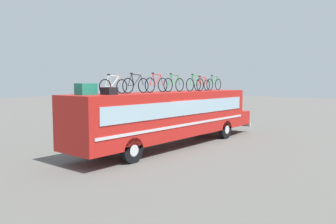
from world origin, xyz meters
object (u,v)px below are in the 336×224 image
at_px(rooftop_bicycle_1, 114,86).
at_px(rooftop_bicycle_5, 195,84).
at_px(bus, 172,115).
at_px(rooftop_bicycle_6, 202,84).
at_px(rooftop_bicycle_7, 214,84).
at_px(luggage_bag_2, 109,91).
at_px(luggage_bag_1, 86,89).
at_px(rooftop_bicycle_2, 136,85).
at_px(rooftop_bicycle_4, 174,84).
at_px(rooftop_bicycle_3, 156,84).

distance_m(rooftop_bicycle_1, rooftop_bicycle_5, 5.56).
bearing_deg(bus, rooftop_bicycle_6, 1.54).
bearing_deg(rooftop_bicycle_5, bus, 167.95).
distance_m(rooftop_bicycle_6, rooftop_bicycle_7, 1.39).
height_order(bus, luggage_bag_2, luggage_bag_2).
relative_size(luggage_bag_1, rooftop_bicycle_2, 0.44).
relative_size(rooftop_bicycle_4, rooftop_bicycle_6, 1.03).
relative_size(bus, luggage_bag_2, 23.89).
relative_size(rooftop_bicycle_2, rooftop_bicycle_7, 1.00).
xyz_separation_m(luggage_bag_1, rooftop_bicycle_4, (5.41, -0.28, 0.17)).
distance_m(bus, rooftop_bicycle_4, 1.60).
bearing_deg(rooftop_bicycle_3, luggage_bag_2, -173.29).
relative_size(bus, rooftop_bicycle_5, 7.88).
xyz_separation_m(luggage_bag_2, rooftop_bicycle_3, (3.40, 0.40, 0.25)).
bearing_deg(rooftop_bicycle_2, rooftop_bicycle_3, 0.10).
bearing_deg(rooftop_bicycle_6, rooftop_bicycle_2, -179.92).
bearing_deg(luggage_bag_1, rooftop_bicycle_5, -5.35).
relative_size(luggage_bag_1, rooftop_bicycle_4, 0.44).
distance_m(luggage_bag_2, rooftop_bicycle_5, 6.16).
xyz_separation_m(luggage_bag_1, rooftop_bicycle_3, (4.09, -0.22, 0.17)).
bearing_deg(rooftop_bicycle_5, luggage_bag_1, 174.65).
bearing_deg(rooftop_bicycle_1, luggage_bag_1, 170.95).
height_order(bus, rooftop_bicycle_3, rooftop_bicycle_3).
xyz_separation_m(luggage_bag_1, luggage_bag_2, (0.69, -0.62, -0.08)).
height_order(rooftop_bicycle_3, rooftop_bicycle_7, rooftop_bicycle_3).
height_order(luggage_bag_2, rooftop_bicycle_6, rooftop_bicycle_6).
xyz_separation_m(luggage_bag_2, rooftop_bicycle_7, (8.90, 0.44, 0.24)).
distance_m(bus, luggage_bag_2, 4.73).
distance_m(rooftop_bicycle_1, rooftop_bicycle_4, 4.11).
relative_size(luggage_bag_2, rooftop_bicycle_2, 0.33).
distance_m(rooftop_bicycle_4, rooftop_bicycle_6, 2.79).
xyz_separation_m(rooftop_bicycle_4, rooftop_bicycle_7, (4.18, 0.11, -0.00)).
relative_size(bus, luggage_bag_1, 17.68).
relative_size(rooftop_bicycle_1, rooftop_bicycle_2, 0.94).
xyz_separation_m(luggage_bag_1, rooftop_bicycle_1, (1.30, -0.21, 0.13)).
height_order(rooftop_bicycle_4, rooftop_bicycle_7, rooftop_bicycle_4).
relative_size(rooftop_bicycle_3, rooftop_bicycle_6, 1.02).
xyz_separation_m(rooftop_bicycle_3, rooftop_bicycle_5, (2.75, -0.42, -0.01)).
relative_size(luggage_bag_1, luggage_bag_2, 1.35).
bearing_deg(rooftop_bicycle_5, rooftop_bicycle_3, 171.30).
relative_size(bus, rooftop_bicycle_1, 8.36).
height_order(rooftop_bicycle_3, rooftop_bicycle_5, rooftop_bicycle_3).
relative_size(bus, rooftop_bicycle_2, 7.85).
bearing_deg(rooftop_bicycle_3, rooftop_bicycle_1, 179.75).
distance_m(luggage_bag_2, rooftop_bicycle_1, 0.76).
height_order(rooftop_bicycle_1, rooftop_bicycle_4, rooftop_bicycle_4).
distance_m(rooftop_bicycle_2, rooftop_bicycle_4, 2.77).
distance_m(rooftop_bicycle_3, rooftop_bicycle_4, 1.33).
bearing_deg(rooftop_bicycle_7, rooftop_bicycle_4, -178.52).
xyz_separation_m(rooftop_bicycle_4, rooftop_bicycle_6, (2.79, 0.07, -0.03)).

